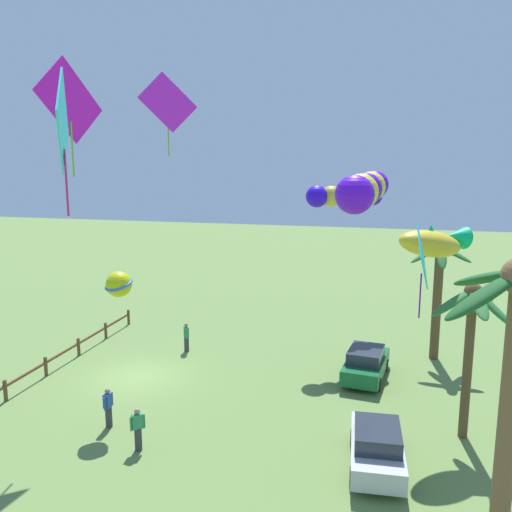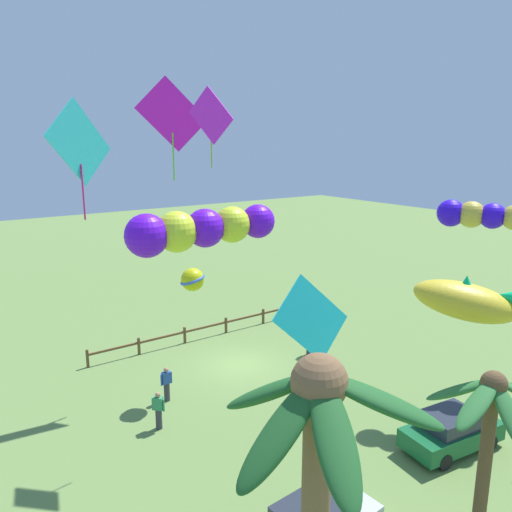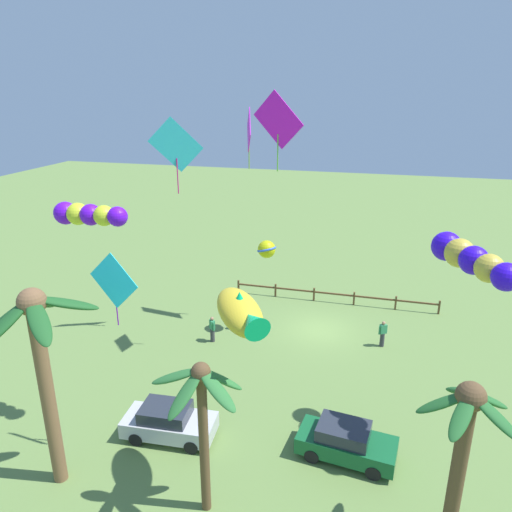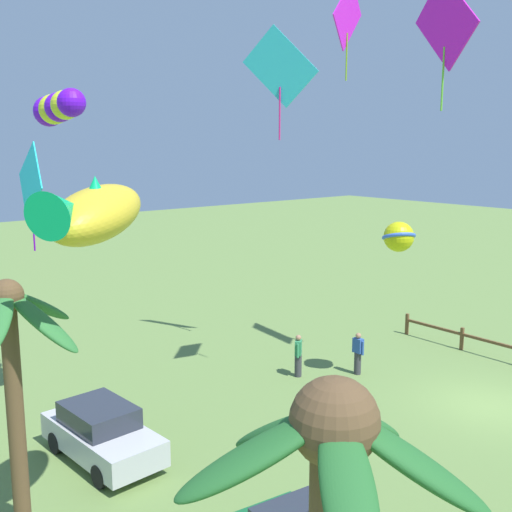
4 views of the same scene
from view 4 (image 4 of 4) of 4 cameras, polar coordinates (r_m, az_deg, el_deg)
ground_plane at (r=22.14m, az=20.68°, el=-12.83°), size 120.00×120.00×0.00m
palm_tree_1 at (r=13.01m, az=-21.70°, el=-8.30°), size 3.30×3.01×5.92m
parked_car_1 at (r=17.88m, az=-14.05°, el=-15.53°), size 4.00×1.95×1.51m
spectator_1 at (r=22.99m, az=3.92°, el=-9.12°), size 0.42×0.44×1.59m
spectator_2 at (r=23.47m, az=9.38°, el=-8.83°), size 0.55×0.26×1.59m
kite_diamond_0 at (r=20.04m, az=8.44°, el=21.03°), size 0.75×2.02×2.97m
kite_tube_1 at (r=19.30m, az=-17.80°, el=12.89°), size 3.41×1.21×0.97m
kite_fish_3 at (r=12.01m, az=-14.91°, el=3.90°), size 2.77×3.18×1.43m
kite_diamond_4 at (r=23.95m, az=2.23°, el=16.93°), size 2.65×1.48×4.18m
kite_diamond_5 at (r=23.09m, az=17.09°, el=19.76°), size 3.13×0.99×4.53m
kite_diamond_6 at (r=16.95m, az=-20.09°, el=6.40°), size 2.03×0.44×2.82m
kite_ball_7 at (r=21.58m, az=13.03°, el=1.75°), size 1.55×1.55×1.04m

